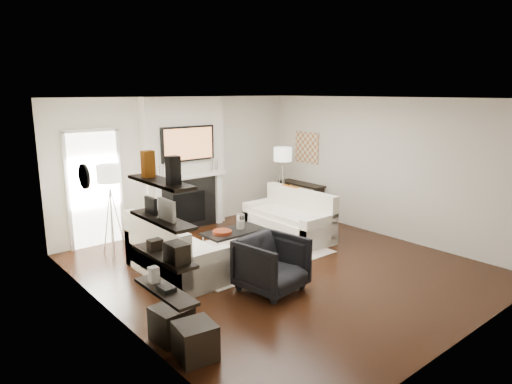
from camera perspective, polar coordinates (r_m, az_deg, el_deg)
room_envelope at (r=7.18m, az=3.08°, el=0.76°), size 6.00×6.00×6.00m
chimney_breast at (r=9.45m, az=-8.92°, el=3.48°), size 1.80×0.25×2.70m
fireplace_surround at (r=9.50m, az=-8.33°, el=-1.57°), size 1.30×0.02×1.04m
firebox at (r=9.51m, az=-8.30°, el=-1.98°), size 0.75×0.02×0.65m
mantel_pilaster_l at (r=9.12m, az=-12.08°, el=-2.11°), size 0.12×0.08×1.10m
mantel_pilaster_r at (r=9.85m, az=-4.68°, el=-0.78°), size 0.12×0.08×1.10m
mantel_shelf at (r=9.33m, az=-8.28°, el=1.95°), size 1.70×0.18×0.07m
tv_body at (r=9.25m, az=-8.49°, el=5.99°), size 1.20×0.06×0.70m
tv_screen at (r=9.23m, az=-8.39°, el=5.98°), size 1.10×0.00×0.62m
candlestick_l_tall at (r=9.03m, az=-11.32°, el=2.69°), size 0.04×0.04×0.30m
candlestick_l_short at (r=8.98m, az=-12.03°, el=2.40°), size 0.04×0.04×0.24m
candlestick_r_tall at (r=9.60m, az=-5.56°, el=3.44°), size 0.04×0.04×0.30m
candlestick_r_short at (r=9.68m, az=-4.92°, el=3.35°), size 0.04×0.04×0.24m
hallway_panel at (r=8.81m, az=-19.55°, el=0.26°), size 0.90×0.02×2.10m
door_trim_l at (r=8.64m, az=-22.47°, el=-0.20°), size 0.06×0.06×2.16m
door_trim_r at (r=8.96m, az=-16.64°, el=0.66°), size 0.06×0.06×2.16m
door_trim_top at (r=8.64m, az=-20.03°, el=7.26°), size 1.02×0.06×0.06m
rug at (r=8.13m, az=-1.38°, el=-7.65°), size 2.60×2.00×0.01m
loveseat_left_base at (r=7.30m, az=-9.98°, el=-8.55°), size 0.85×1.80×0.42m
loveseat_left_back at (r=7.04m, az=-12.45°, el=-6.71°), size 0.18×1.80×0.80m
loveseat_left_arm_n at (r=6.62m, az=-6.43°, el=-9.84°), size 0.85×0.18×0.60m
loveseat_left_arm_s at (r=7.94m, az=-12.97°, el=-6.23°), size 0.85×0.18×0.60m
loveseat_left_cushion at (r=7.23m, az=-9.72°, el=-6.54°), size 0.63×1.44×0.10m
pillow_left_orange at (r=7.24m, az=-13.64°, el=-4.55°), size 0.10×0.42×0.42m
pillow_left_charcoal at (r=6.73m, az=-11.33°, el=-5.83°), size 0.10×0.40×0.40m
loveseat_right_base at (r=8.94m, az=4.03°, el=-4.42°), size 0.85×1.80×0.42m
loveseat_right_back at (r=9.08m, az=5.59°, el=-2.10°), size 0.18×1.80×0.80m
loveseat_right_arm_n at (r=8.38m, az=7.90°, el=-5.03°), size 0.85×0.18×0.60m
loveseat_right_arm_s at (r=9.49m, az=0.64°, el=-2.81°), size 0.85×0.18×0.60m
loveseat_right_cushion at (r=8.84m, az=3.82°, el=-2.87°), size 0.63×1.44×0.10m
pillow_right_orange at (r=9.24m, az=4.29°, el=-0.52°), size 0.10×0.42×0.42m
pillow_right_charcoal at (r=8.84m, az=7.00°, el=-1.26°), size 0.10×0.40×0.40m
coffee_table at (r=8.02m, az=-2.79°, el=-4.98°), size 1.10×0.55×0.04m
coffee_leg_nw at (r=7.64m, az=-4.77°, el=-7.58°), size 0.02×0.02×0.38m
coffee_leg_ne at (r=8.22m, az=0.95°, el=-6.06°), size 0.02×0.02×0.38m
coffee_leg_sw at (r=7.98m, az=-6.61°, el=-6.72°), size 0.02×0.02×0.38m
coffee_leg_se at (r=8.54m, az=-0.99°, el=-5.34°), size 0.02×0.02×0.38m
hurricane_glass at (r=8.06m, az=-1.95°, el=-3.69°), size 0.15×0.15×0.25m
hurricane_candle at (r=8.08m, az=-1.95°, el=-4.14°), size 0.11×0.11×0.16m
copper_bowl at (r=7.87m, az=-4.25°, el=-5.01°), size 0.33×0.33×0.06m
armchair at (r=6.58m, az=1.99°, el=-8.70°), size 0.94×0.90×0.86m
lamp_left_post at (r=8.25m, az=-17.53°, el=-3.61°), size 0.02×0.02×1.20m
lamp_left_shade at (r=8.07m, az=-17.92°, el=2.20°), size 0.40×0.40×0.30m
lamp_left_leg_a at (r=8.29m, az=-16.83°, el=-3.49°), size 0.25×0.02×1.23m
lamp_left_leg_b at (r=8.32m, az=-18.13°, el=-3.53°), size 0.14×0.22×1.23m
lamp_left_leg_c at (r=8.15m, az=-17.63°, el=-3.82°), size 0.14×0.22×1.23m
lamp_right_post at (r=10.22m, az=3.30°, el=0.01°), size 0.02×0.02×1.20m
lamp_right_shade at (r=10.07m, az=3.37°, el=4.74°), size 0.40×0.40×0.30m
lamp_right_leg_a at (r=10.30m, az=3.75°, el=0.10°), size 0.25×0.02×1.23m
lamp_right_leg_b at (r=10.25m, az=2.72°, el=0.06°), size 0.14×0.22×1.23m
lamp_right_leg_c at (r=10.12m, az=3.45°, el=-0.12°), size 0.14×0.22×1.23m
console_top at (r=10.49m, az=5.71°, el=1.02°), size 0.35×1.20×0.04m
console_leg_n at (r=10.21m, az=7.87°, el=-1.52°), size 0.30×0.04×0.71m
console_leg_s at (r=10.95m, az=3.61°, el=-0.46°), size 0.30×0.04×0.71m
wall_art at (r=10.48m, az=6.38°, el=5.54°), size 0.03×0.70×0.70m
shelf_bottom at (r=5.12m, az=-11.27°, el=-12.05°), size 0.25×1.00×0.03m
shelf_lower at (r=4.97m, az=-11.47°, el=-7.85°), size 0.25×1.00×0.04m
shelf_upper at (r=4.85m, az=-11.67°, el=-3.42°), size 0.25×1.00×0.04m
shelf_top at (r=4.76m, az=-11.88°, el=1.22°), size 0.25×1.00×0.04m
decor_magfile_a at (r=4.49m, az=-10.30°, el=2.67°), size 0.12×0.10×0.28m
decor_magfile_b at (r=4.95m, az=-13.34°, el=3.44°), size 0.12×0.10×0.28m
decor_frame_a at (r=4.72m, az=-11.10°, el=-2.22°), size 0.04×0.30×0.22m
decor_frame_b at (r=5.03m, az=-13.01°, el=-1.65°), size 0.04×0.22×0.18m
decor_wine_rack at (r=4.70m, az=-9.88°, el=-7.47°), size 0.18×0.25×0.20m
decor_box_small at (r=5.10m, az=-12.51°, el=-6.45°), size 0.15×0.12×0.12m
decor_books at (r=5.08m, az=-11.12°, el=-11.73°), size 0.14×0.20×0.05m
decor_box_tall at (r=5.29m, az=-12.67°, el=-10.05°), size 0.10×0.10×0.18m
clock_rim at (r=6.47m, az=-20.69°, el=1.83°), size 0.04×0.34×0.34m
clock_face at (r=6.48m, az=-20.48°, el=1.86°), size 0.01×0.29×0.29m
ottoman_near at (r=5.54m, az=-10.49°, el=-15.82°), size 0.44×0.44×0.40m
ottoman_far at (r=5.16m, az=-7.59°, el=-17.98°), size 0.45×0.45×0.40m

